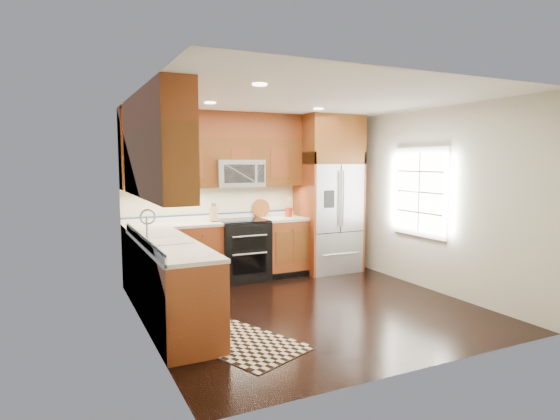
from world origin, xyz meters
name	(u,v)px	position (x,y,z in m)	size (l,w,h in m)	color
ground	(308,307)	(0.00, 0.00, 0.00)	(4.00, 4.00, 0.00)	black
wall_back	(248,195)	(0.00, 2.00, 1.30)	(4.00, 0.02, 2.60)	beige
wall_left	(144,213)	(-2.00, 0.00, 1.30)	(0.02, 4.00, 2.60)	beige
wall_right	(431,200)	(2.00, 0.00, 1.30)	(0.02, 4.00, 2.60)	beige
window	(420,192)	(1.98, 0.20, 1.40)	(0.04, 1.10, 1.30)	white
base_cabinets	(194,268)	(-1.23, 0.90, 0.45)	(2.85, 3.00, 0.90)	brown
countertop	(201,231)	(-1.09, 1.01, 0.92)	(2.86, 3.01, 0.04)	silver
upper_cabinets	(193,148)	(-1.15, 1.09, 2.02)	(2.85, 3.00, 1.15)	brown
range	(242,250)	(-0.25, 1.67, 0.47)	(0.76, 0.67, 0.95)	black
microwave	(238,173)	(-0.25, 1.80, 1.66)	(0.76, 0.40, 0.42)	#B2B2B7
refrigerator	(329,194)	(1.30, 1.63, 1.30)	(0.98, 0.75, 2.60)	#B2B2B7
sink_faucet	(165,237)	(-1.73, 0.23, 0.99)	(0.54, 0.44, 0.37)	#B2B2B7
rug	(239,342)	(-1.20, -0.71, 0.01)	(0.82, 1.36, 0.01)	black
knife_block	(214,214)	(-0.69, 1.70, 1.05)	(0.11, 0.15, 0.28)	tan
utensil_crock	(289,210)	(0.60, 1.74, 1.05)	(0.13, 0.13, 0.32)	#A32B14
cutting_board	(261,216)	(0.19, 1.94, 0.95)	(0.29, 0.29, 0.02)	brown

